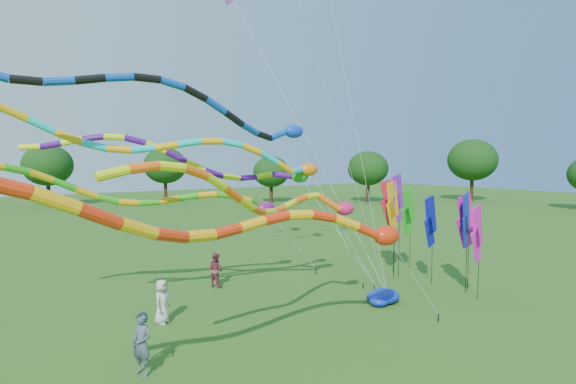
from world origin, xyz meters
TOP-DOWN VIEW (x-y plane):
  - ground at (0.00, 0.00)m, footprint 160.00×160.00m
  - tree_ring at (-5.11, 4.92)m, footprint 117.36×112.05m
  - tube_kite_red at (-5.55, 0.45)m, footprint 15.01×1.93m
  - tube_kite_orange at (-4.17, 2.24)m, footprint 12.53×3.84m
  - tube_kite_purple at (-4.59, 7.02)m, footprint 13.22×4.66m
  - tube_kite_blue at (-5.75, 4.99)m, footprint 15.61×1.60m
  - tube_kite_cyan at (-4.67, 5.74)m, footprint 14.56×1.52m
  - tube_kite_green at (-4.51, 9.75)m, footprint 14.68×1.49m
  - banner_pole_red at (6.26, 7.45)m, footprint 1.12×0.48m
  - banner_pole_magenta_b at (6.49, 3.00)m, footprint 1.16×0.20m
  - banner_pole_violet at (5.77, 6.48)m, footprint 1.14×0.37m
  - banner_pole_green at (6.93, 6.79)m, footprint 1.16×0.24m
  - banner_pole_blue_b at (5.93, 4.53)m, footprint 1.15×0.32m
  - banner_pole_blue_a at (6.02, 2.65)m, footprint 1.11×0.50m
  - banner_pole_magenta_a at (5.54, 1.74)m, footprint 1.14×0.37m
  - banner_pole_orange at (5.28, 6.36)m, footprint 1.15×0.34m
  - blue_nylon_heap at (1.65, 3.93)m, footprint 1.81×2.03m
  - person_a at (-6.59, 6.64)m, footprint 0.95×0.93m
  - person_b at (-8.57, 2.82)m, footprint 0.66×0.77m
  - person_c at (-2.66, 10.18)m, footprint 0.88×0.97m

SIDE VIEW (x-z plane):
  - ground at x=0.00m, z-range 0.00..0.00m
  - blue_nylon_heap at x=1.65m, z-range -0.03..0.57m
  - person_c at x=-2.66m, z-range 0.00..1.63m
  - person_a at x=-6.59m, z-range 0.00..1.64m
  - person_b at x=-8.57m, z-range 0.00..1.78m
  - banner_pole_magenta_a at x=5.54m, z-range 0.83..4.99m
  - banner_pole_blue_b at x=5.93m, z-range 0.92..5.28m
  - banner_pole_magenta_b at x=6.49m, z-range 0.99..5.48m
  - banner_pole_green at x=6.93m, z-range 1.02..5.57m
  - banner_pole_blue_a at x=6.02m, z-range 1.06..5.70m
  - banner_pole_orange at x=5.28m, z-range 1.25..6.30m
  - banner_pole_red at x=6.26m, z-range 1.25..6.30m
  - banner_pole_violet at x=5.77m, z-range 1.41..6.78m
  - tube_kite_red at x=-5.55m, z-range 1.02..7.56m
  - tube_kite_green at x=-4.51m, z-range 1.10..7.66m
  - tube_kite_orange at x=-4.17m, z-range 1.52..8.08m
  - tree_ring at x=-5.11m, z-range 0.55..10.08m
  - tube_kite_purple at x=-4.59m, z-range 2.13..9.69m
  - tube_kite_cyan at x=-4.67m, z-range 2.17..10.38m
  - tube_kite_blue at x=-5.75m, z-range 3.11..12.46m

